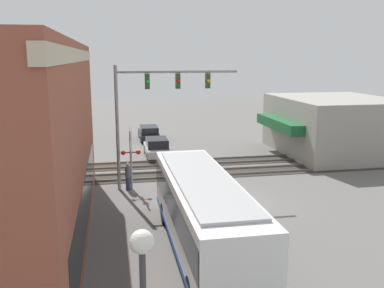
% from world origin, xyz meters
% --- Properties ---
extents(ground_plane, '(120.00, 120.00, 0.00)m').
position_xyz_m(ground_plane, '(0.00, 0.00, 0.00)').
color(ground_plane, '#605E5B').
extents(shop_building, '(10.47, 9.77, 4.62)m').
position_xyz_m(shop_building, '(10.36, -11.73, 2.31)').
color(shop_building, gray).
rests_on(shop_building, ground).
extents(city_bus, '(11.09, 2.59, 3.18)m').
position_xyz_m(city_bus, '(-5.71, 2.80, 1.76)').
color(city_bus, white).
rests_on(city_bus, ground).
extents(traffic_signal_gantry, '(0.42, 7.35, 7.43)m').
position_xyz_m(traffic_signal_gantry, '(3.50, 3.83, 5.49)').
color(traffic_signal_gantry, gray).
rests_on(traffic_signal_gantry, ground).
extents(crossing_signal, '(1.41, 1.18, 3.81)m').
position_xyz_m(crossing_signal, '(3.36, 5.23, 2.30)').
color(crossing_signal, gray).
rests_on(crossing_signal, ground).
extents(rail_track_near, '(2.60, 60.00, 0.15)m').
position_xyz_m(rail_track_near, '(6.00, 0.00, 0.03)').
color(rail_track_near, '#332D28').
rests_on(rail_track_near, ground).
extents(rail_track_far, '(2.60, 60.00, 0.15)m').
position_xyz_m(rail_track_far, '(9.20, 0.00, 0.03)').
color(rail_track_far, '#332D28').
rests_on(rail_track_far, ground).
extents(parked_car_silver, '(4.30, 1.82, 1.52)m').
position_xyz_m(parked_car_silver, '(11.76, 2.80, 0.70)').
color(parked_car_silver, '#B7B7BC').
rests_on(parked_car_silver, ground).
extents(parked_car_black, '(4.69, 1.82, 1.36)m').
position_xyz_m(parked_car_black, '(18.99, 2.80, 0.64)').
color(parked_car_black, black).
rests_on(parked_car_black, ground).
extents(pedestrian_at_crossing, '(0.34, 0.34, 1.70)m').
position_xyz_m(pedestrian_at_crossing, '(3.29, 5.45, 0.86)').
color(pedestrian_at_crossing, '#2D3351').
rests_on(pedestrian_at_crossing, ground).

